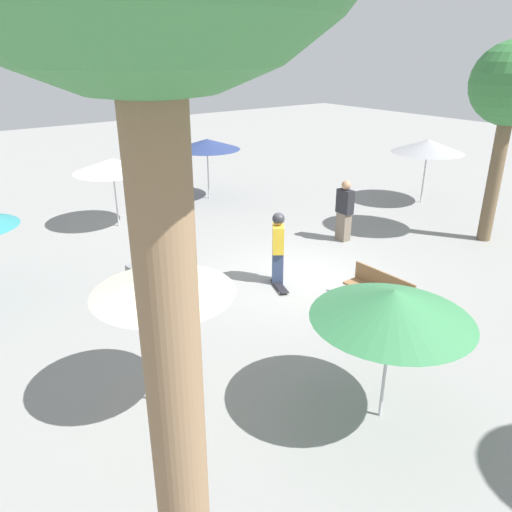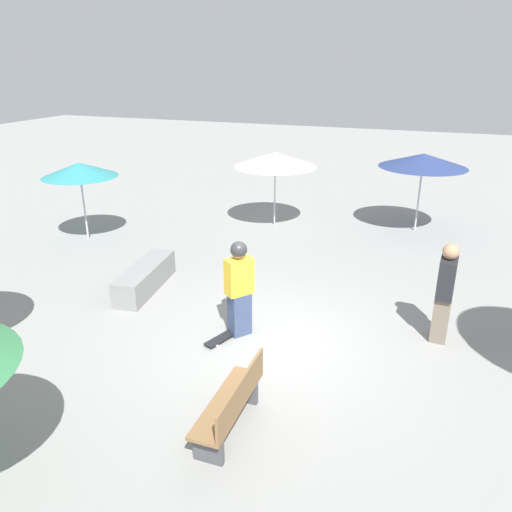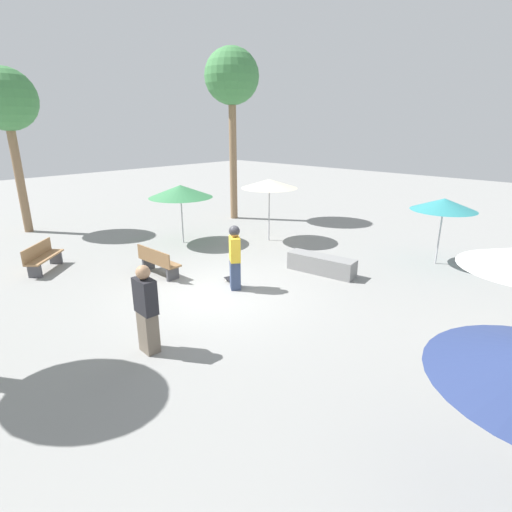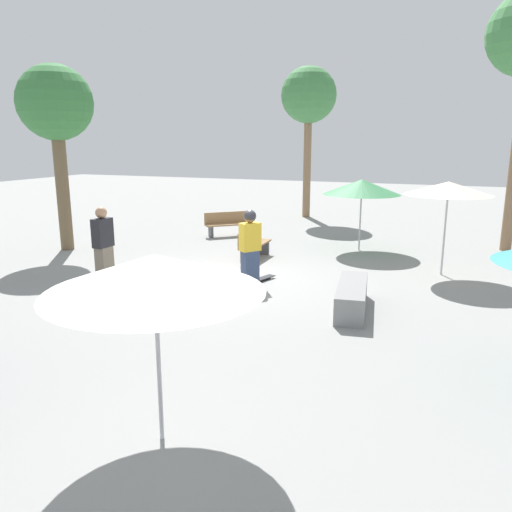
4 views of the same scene
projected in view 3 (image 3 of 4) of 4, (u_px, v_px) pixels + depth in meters
name	position (u px, v px, depth m)	size (l,w,h in m)	color
ground_plane	(218.00, 294.00, 10.71)	(60.00, 60.00, 0.00)	gray
skater_main	(235.00, 255.00, 10.77)	(0.50, 0.54, 1.79)	#38476B
skateboard	(232.00, 281.00, 11.39)	(0.46, 0.82, 0.07)	black
concrete_ledge	(321.00, 264.00, 12.14)	(0.84, 2.15, 0.54)	gray
bench_near	(158.00, 262.00, 11.90)	(0.46, 1.61, 0.85)	#47474C
bench_far	(43.00, 257.00, 12.30)	(1.48, 1.40, 0.85)	#47474C
shade_umbrella_green	(180.00, 191.00, 14.75)	(2.37, 2.37, 2.20)	#B7B7BC
shade_umbrella_cream	(269.00, 184.00, 14.98)	(2.13, 2.13, 2.38)	#B7B7BC
shade_umbrella_teal	(444.00, 204.00, 12.43)	(1.99, 1.99, 2.14)	#B7B7BC
palm_tree_far_back	(6.00, 102.00, 15.35)	(2.38, 2.38, 6.44)	#896B4C
palm_tree_left	(232.00, 80.00, 17.47)	(2.40, 2.40, 7.54)	#896B4C
bystander_watching	(146.00, 310.00, 7.73)	(0.30, 0.51, 1.82)	#726656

